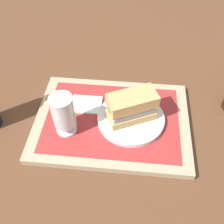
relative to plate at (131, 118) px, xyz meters
The scene contains 7 objects.
ground_plane 0.06m from the plate, ahead, with size 3.00×3.00×0.00m, color brown.
tray 0.06m from the plate, ahead, with size 0.44×0.32×0.02m, color tan.
placemat 0.05m from the plate, ahead, with size 0.38×0.27×0.00m, color #9E2D2D.
plate is the anchor object (origin of this frame).
sandwich 0.05m from the plate, 24.95° to the left, with size 0.14×0.11×0.08m.
beer_glass 0.19m from the plate, 16.57° to the left, with size 0.06×0.06×0.12m.
napkin_folded 0.14m from the plate, 18.08° to the right, with size 0.09×0.07×0.01m, color white.
Camera 1 is at (-0.05, 0.48, 0.60)m, focal length 42.12 mm.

